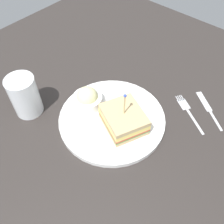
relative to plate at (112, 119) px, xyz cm
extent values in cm
cube|color=#2D2826|center=(0.00, 0.00, -1.64)|extent=(113.38, 113.38, 2.00)
cylinder|color=white|center=(0.00, 0.00, 0.00)|extent=(26.13, 26.13, 1.27)
cube|color=tan|center=(-3.61, 0.19, 1.20)|extent=(12.62, 11.89, 1.12)
cube|color=#478438|center=(-3.61, 0.19, 1.96)|extent=(12.62, 11.89, 0.40)
cube|color=red|center=(-3.61, 0.19, 2.41)|extent=(12.62, 11.89, 0.50)
cube|color=#F4D666|center=(-3.61, 0.19, 3.36)|extent=(12.62, 11.89, 1.40)
cube|color=tan|center=(-3.61, 0.19, 4.62)|extent=(12.62, 11.89, 1.12)
cylinder|color=tan|center=(-3.61, 0.19, 7.75)|extent=(0.30, 0.30, 6.27)
sphere|color=blue|center=(-3.61, 0.19, 10.89)|extent=(0.70, 0.70, 0.70)
cylinder|color=white|center=(7.51, 0.78, 1.95)|extent=(7.40, 7.40, 2.64)
sphere|color=beige|center=(7.51, 0.78, 3.30)|extent=(5.33, 5.33, 5.33)
cylinder|color=gold|center=(18.18, 11.36, 3.67)|extent=(6.10, 6.10, 8.62)
cylinder|color=white|center=(18.18, 11.36, 4.62)|extent=(6.93, 6.93, 10.52)
cube|color=silver|center=(-15.78, -13.26, -0.46)|extent=(7.33, 4.89, 0.35)
cube|color=silver|center=(-10.75, -16.41, -0.46)|extent=(4.22, 3.77, 0.35)
cube|color=silver|center=(-9.28, -18.21, -0.46)|extent=(1.79, 1.21, 0.35)
cube|color=silver|center=(-9.01, -17.78, -0.46)|extent=(1.79, 1.21, 0.35)
cube|color=silver|center=(-8.75, -17.36, -0.46)|extent=(1.79, 1.21, 0.35)
cube|color=silver|center=(-8.48, -16.93, -0.46)|extent=(1.79, 1.21, 0.35)
cube|color=silver|center=(-18.91, -17.39, -0.46)|extent=(6.74, 5.29, 0.35)
cube|color=silver|center=(-14.28, -20.88, -0.46)|extent=(6.49, 5.41, 0.24)
camera|label=1|loc=(-24.63, 28.11, 48.17)|focal=39.45mm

